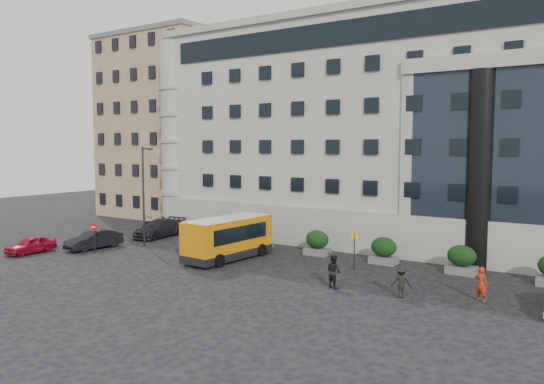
{
  "coord_description": "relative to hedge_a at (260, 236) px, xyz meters",
  "views": [
    {
      "loc": [
        20.02,
        -26.19,
        8.15
      ],
      "look_at": [
        0.35,
        3.06,
        5.0
      ],
      "focal_mm": 35.0,
      "sensor_mm": 36.0,
      "label": 1
    }
  ],
  "objects": [
    {
      "name": "no_entry_sign",
      "position": [
        -9.0,
        -8.84,
        0.72
      ],
      "size": [
        0.64,
        0.16,
        2.32
      ],
      "color": "#262628",
      "rests_on": "ground"
    },
    {
      "name": "ground",
      "position": [
        4.0,
        -7.8,
        -0.93
      ],
      "size": [
        120.0,
        120.0,
        0.0
      ],
      "primitive_type": "plane",
      "color": "black",
      "rests_on": "ground"
    },
    {
      "name": "entrance_column",
      "position": [
        16.0,
        2.5,
        5.57
      ],
      "size": [
        1.8,
        1.8,
        13.0
      ],
      "primitive_type": "cylinder",
      "color": "black",
      "rests_on": "ground"
    },
    {
      "name": "street_lamp",
      "position": [
        -7.94,
        -4.8,
        3.44
      ],
      "size": [
        1.16,
        0.18,
        8.0
      ],
      "color": "#262628",
      "rests_on": "ground"
    },
    {
      "name": "hedge_b",
      "position": [
        5.2,
        0.0,
        0.0
      ],
      "size": [
        1.8,
        1.26,
        1.84
      ],
      "color": "#50504E",
      "rests_on": "ground"
    },
    {
      "name": "hedge_a",
      "position": [
        0.0,
        0.0,
        0.0
      ],
      "size": [
        1.8,
        1.26,
        1.84
      ],
      "color": "#50504E",
      "rests_on": "ground"
    },
    {
      "name": "parked_car_a",
      "position": [
        -13.0,
        -11.51,
        -0.29
      ],
      "size": [
        1.58,
        3.78,
        1.28
      ],
      "primitive_type": "imported",
      "rotation": [
        0.0,
        0.0,
        0.02
      ],
      "color": "maroon",
      "rests_on": "ground"
    },
    {
      "name": "civic_building",
      "position": [
        10.0,
        14.2,
        8.07
      ],
      "size": [
        44.0,
        24.0,
        18.0
      ],
      "primitive_type": "cube",
      "color": "gray",
      "rests_on": "ground"
    },
    {
      "name": "parked_car_b",
      "position": [
        -10.49,
        -7.75,
        -0.19
      ],
      "size": [
        1.88,
        4.58,
        1.48
      ],
      "primitive_type": "imported",
      "rotation": [
        0.0,
        0.0,
        -0.07
      ],
      "color": "black",
      "rests_on": "ground"
    },
    {
      "name": "pedestrian_a",
      "position": [
        18.0,
        -5.49,
        -0.01
      ],
      "size": [
        0.79,
        0.66,
        1.84
      ],
      "primitive_type": "imported",
      "rotation": [
        0.0,
        0.0,
        2.76
      ],
      "color": "#A82810",
      "rests_on": "ground"
    },
    {
      "name": "apartment_near",
      "position": [
        -20.0,
        12.2,
        9.07
      ],
      "size": [
        14.0,
        14.0,
        20.0
      ],
      "primitive_type": "cube",
      "color": "#8D6E52",
      "rests_on": "ground"
    },
    {
      "name": "hedge_c",
      "position": [
        10.4,
        0.0,
        0.0
      ],
      "size": [
        1.8,
        1.26,
        1.84
      ],
      "color": "#50504E",
      "rests_on": "ground"
    },
    {
      "name": "apartment_far",
      "position": [
        -23.0,
        30.2,
        10.07
      ],
      "size": [
        13.0,
        13.0,
        22.0
      ],
      "primitive_type": "cube",
      "color": "#86694E",
      "rests_on": "ground"
    },
    {
      "name": "minibus",
      "position": [
        0.65,
        -4.83,
        0.72
      ],
      "size": [
        3.04,
        7.29,
        2.99
      ],
      "rotation": [
        0.0,
        0.0,
        -0.06
      ],
      "color": "#C17009",
      "rests_on": "ground"
    },
    {
      "name": "hedge_d",
      "position": [
        15.6,
        0.0,
        0.0
      ],
      "size": [
        1.8,
        1.26,
        1.84
      ],
      "color": "#50504E",
      "rests_on": "ground"
    },
    {
      "name": "pedestrian_b",
      "position": [
        10.39,
        -7.43,
        0.02
      ],
      "size": [
        1.13,
        1.02,
        1.91
      ],
      "primitive_type": "imported",
      "rotation": [
        0.0,
        0.0,
        2.74
      ],
      "color": "black",
      "rests_on": "ground"
    },
    {
      "name": "red_truck",
      "position": [
        -11.48,
        10.09,
        0.34
      ],
      "size": [
        3.1,
        4.96,
        2.48
      ],
      "rotation": [
        0.0,
        0.0,
        -0.26
      ],
      "color": "maroon",
      "rests_on": "ground"
    },
    {
      "name": "parked_car_d",
      "position": [
        -13.0,
        2.29,
        -0.32
      ],
      "size": [
        2.58,
        4.61,
        1.22
      ],
      "primitive_type": "imported",
      "rotation": [
        0.0,
        0.0,
        -0.13
      ],
      "color": "black",
      "rests_on": "ground"
    },
    {
      "name": "bus_stop_sign",
      "position": [
        9.5,
        -2.8,
        0.8
      ],
      "size": [
        0.5,
        0.08,
        2.52
      ],
      "color": "#262628",
      "rests_on": "ground"
    },
    {
      "name": "pedestrian_c",
      "position": [
        14.3,
        -7.19,
        -0.08
      ],
      "size": [
        1.26,
        1.0,
        1.7
      ],
      "primitive_type": "imported",
      "rotation": [
        0.0,
        0.0,
        3.52
      ],
      "color": "black",
      "rests_on": "ground"
    },
    {
      "name": "parked_car_c",
      "position": [
        -10.19,
        -1.08,
        -0.15
      ],
      "size": [
        2.61,
        5.51,
        1.55
      ],
      "primitive_type": "imported",
      "rotation": [
        0.0,
        0.0,
        0.08
      ],
      "color": "black",
      "rests_on": "ground"
    }
  ]
}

